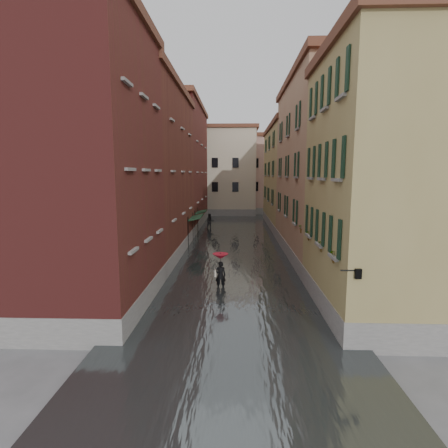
# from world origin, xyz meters

# --- Properties ---
(ground) EXTENTS (120.00, 120.00, 0.00)m
(ground) POSITION_xyz_m (0.00, 0.00, 0.00)
(ground) COLOR #5E5E60
(ground) RESTS_ON ground
(floodwater) EXTENTS (10.00, 60.00, 0.20)m
(floodwater) POSITION_xyz_m (0.00, 13.00, 0.10)
(floodwater) COLOR #3E4344
(floodwater) RESTS_ON ground
(building_left_near) EXTENTS (6.00, 8.00, 13.00)m
(building_left_near) POSITION_xyz_m (-7.00, -2.00, 6.50)
(building_left_near) COLOR maroon
(building_left_near) RESTS_ON ground
(building_left_mid) EXTENTS (6.00, 14.00, 12.50)m
(building_left_mid) POSITION_xyz_m (-7.00, 9.00, 6.25)
(building_left_mid) COLOR brown
(building_left_mid) RESTS_ON ground
(building_left_far) EXTENTS (6.00, 16.00, 14.00)m
(building_left_far) POSITION_xyz_m (-7.00, 24.00, 7.00)
(building_left_far) COLOR maroon
(building_left_far) RESTS_ON ground
(building_right_near) EXTENTS (6.00, 8.00, 11.50)m
(building_right_near) POSITION_xyz_m (7.00, -2.00, 5.75)
(building_right_near) COLOR #98874E
(building_right_near) RESTS_ON ground
(building_right_mid) EXTENTS (6.00, 14.00, 13.00)m
(building_right_mid) POSITION_xyz_m (7.00, 9.00, 6.50)
(building_right_mid) COLOR tan
(building_right_mid) RESTS_ON ground
(building_right_far) EXTENTS (6.00, 16.00, 11.50)m
(building_right_far) POSITION_xyz_m (7.00, 24.00, 5.75)
(building_right_far) COLOR #98874E
(building_right_far) RESTS_ON ground
(building_end_cream) EXTENTS (12.00, 9.00, 13.00)m
(building_end_cream) POSITION_xyz_m (-3.00, 38.00, 6.50)
(building_end_cream) COLOR beige
(building_end_cream) RESTS_ON ground
(building_end_pink) EXTENTS (10.00, 9.00, 12.00)m
(building_end_pink) POSITION_xyz_m (6.00, 40.00, 6.00)
(building_end_pink) COLOR tan
(building_end_pink) RESTS_ON ground
(awning_near) EXTENTS (1.09, 3.39, 2.80)m
(awning_near) POSITION_xyz_m (-3.48, 13.03, 2.48)
(awning_near) COLOR #16321D
(awning_near) RESTS_ON ground
(awning_far) EXTENTS (1.09, 2.71, 2.80)m
(awning_far) POSITION_xyz_m (-3.49, 17.59, 2.46)
(awning_far) COLOR #16321D
(awning_far) RESTS_ON ground
(wall_lantern) EXTENTS (0.71, 0.22, 0.35)m
(wall_lantern) POSITION_xyz_m (4.33, -6.00, 3.01)
(wall_lantern) COLOR black
(wall_lantern) RESTS_ON ground
(window_planters) EXTENTS (0.59, 7.87, 0.84)m
(window_planters) POSITION_xyz_m (4.12, -0.80, 3.51)
(window_planters) COLOR maroon
(window_planters) RESTS_ON ground
(pedestrian_main) EXTENTS (0.90, 0.90, 2.06)m
(pedestrian_main) POSITION_xyz_m (-0.72, 0.87, 1.22)
(pedestrian_main) COLOR black
(pedestrian_main) RESTS_ON ground
(pedestrian_far) EXTENTS (1.04, 0.90, 1.85)m
(pedestrian_far) POSITION_xyz_m (-2.89, 22.04, 0.93)
(pedestrian_far) COLOR black
(pedestrian_far) RESTS_ON ground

